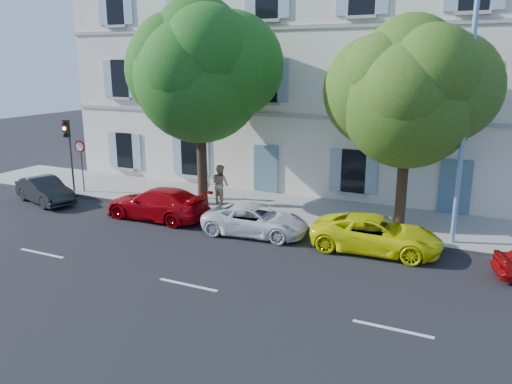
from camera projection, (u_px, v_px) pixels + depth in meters
The scene contains 15 objects.
ground at pixel (247, 243), 18.39m from camera, with size 90.00×90.00×0.00m, color black.
sidewalk at pixel (291, 210), 22.27m from camera, with size 36.00×4.50×0.15m, color #A09E96.
kerb at pixel (272, 223), 20.37m from camera, with size 36.00×0.16×0.16m, color #9E998E.
building at pixel (333, 71), 25.82m from camera, with size 28.00×7.00×12.00m, color silver.
car_dark_sedan at pixel (45, 190), 23.49m from camera, with size 1.29×3.70×1.22m, color black.
car_red_coupe at pixel (157, 203), 21.08m from camera, with size 1.87×4.60×1.33m, color #A4040A.
car_white_coupe at pixel (256, 220), 19.15m from camera, with size 1.87×4.06×1.13m, color white.
car_yellow_supercar at pixel (376, 234), 17.44m from camera, with size 2.07×4.49×1.25m, color #EDF20A.
tree_left at pixel (200, 78), 21.53m from camera, with size 5.68×5.68×8.80m.
tree_right at pixel (408, 100), 18.21m from camera, with size 5.01×5.01×7.72m.
traffic_light at pixel (68, 140), 24.48m from camera, with size 0.30×0.41×3.59m.
road_sign at pixel (81, 155), 24.63m from camera, with size 0.60×0.11×2.60m.
street_lamp at pixel (466, 104), 16.63m from camera, with size 0.31×1.86×8.74m.
pedestrian_a at pixel (203, 180), 23.63m from camera, with size 0.66×0.44×1.82m, color white.
pedestrian_b at pixel (220, 184), 22.83m from camera, with size 0.88×0.68×1.81m, color tan.
Camera 1 is at (7.66, -15.55, 6.43)m, focal length 35.00 mm.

